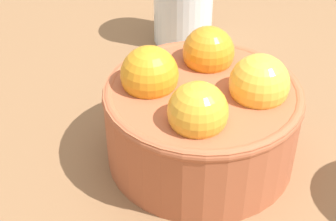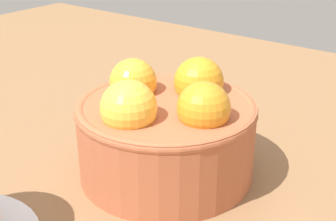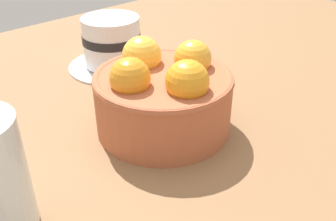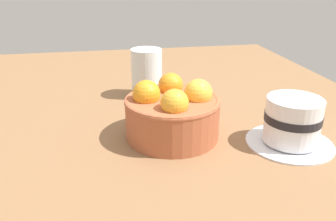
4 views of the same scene
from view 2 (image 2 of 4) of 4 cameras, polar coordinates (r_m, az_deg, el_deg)
name	(u,v)px [view 2 (image 2 of 4)]	position (r cm, az deg, el deg)	size (l,w,h in cm)	color
ground_plane	(166,186)	(45.19, -0.21, -9.07)	(137.32, 92.27, 3.12)	brown
terracotta_bowl	(166,129)	(42.21, -0.23, -2.21)	(15.88, 15.88, 10.09)	#AD5938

